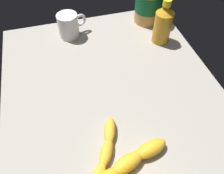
# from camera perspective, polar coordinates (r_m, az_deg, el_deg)

# --- Properties ---
(ground_plane) EXTENTS (0.90, 0.64, 0.04)m
(ground_plane) POSITION_cam_1_polar(r_m,az_deg,el_deg) (0.66, 1.61, -5.98)
(ground_plane) COLOR gray
(peanut_butter_jar) EXTENTS (0.10, 0.10, 0.16)m
(peanut_butter_jar) POSITION_cam_1_polar(r_m,az_deg,el_deg) (0.91, 9.20, 20.26)
(peanut_butter_jar) COLOR #BF8442
(peanut_butter_jar) RESTS_ON ground_plane
(honey_bottle) EXTENTS (0.06, 0.06, 0.16)m
(honey_bottle) POSITION_cam_1_polar(r_m,az_deg,el_deg) (0.82, 12.63, 15.15)
(honey_bottle) COLOR #C78A1A
(honey_bottle) RESTS_ON ground_plane
(coffee_mug) EXTENTS (0.07, 0.11, 0.09)m
(coffee_mug) POSITION_cam_1_polar(r_m,az_deg,el_deg) (0.85, -10.71, 14.86)
(coffee_mug) COLOR silver
(coffee_mug) RESTS_ON ground_plane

